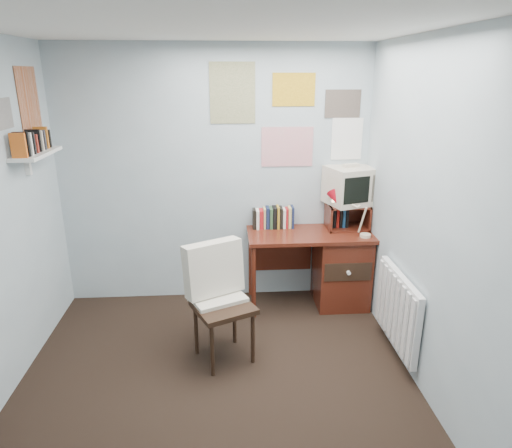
{
  "coord_description": "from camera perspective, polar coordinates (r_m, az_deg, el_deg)",
  "views": [
    {
      "loc": [
        0.09,
        -2.62,
        2.24
      ],
      "look_at": [
        0.34,
        0.92,
        1.05
      ],
      "focal_mm": 32.0,
      "sensor_mm": 36.0,
      "label": 1
    }
  ],
  "objects": [
    {
      "name": "ceiling",
      "position": [
        2.64,
        -6.53,
        24.08
      ],
      "size": [
        3.0,
        3.5,
        0.02
      ],
      "primitive_type": "cube",
      "color": "white",
      "rests_on": "back_wall"
    },
    {
      "name": "crt_tv",
      "position": [
        4.52,
        11.66,
        4.95
      ],
      "size": [
        0.51,
        0.49,
        0.39
      ],
      "primitive_type": "cube",
      "rotation": [
        0.0,
        0.0,
        0.31
      ],
      "color": "beige",
      "rests_on": "tv_riser"
    },
    {
      "name": "desk_lamp",
      "position": [
        4.36,
        13.68,
        0.74
      ],
      "size": [
        0.32,
        0.3,
        0.37
      ],
      "primitive_type": "cube",
      "rotation": [
        0.0,
        0.0,
        -0.34
      ],
      "color": "#B40C1C",
      "rests_on": "desk"
    },
    {
      "name": "back_wall",
      "position": [
        4.49,
        -5.1,
        5.71
      ],
      "size": [
        3.0,
        0.02,
        2.5
      ],
      "primitive_type": "cube",
      "color": "#ADBEC6",
      "rests_on": "ground"
    },
    {
      "name": "desk",
      "position": [
        4.62,
        9.88,
        -5.14
      ],
      "size": [
        1.2,
        0.55,
        0.76
      ],
      "color": "#5E2315",
      "rests_on": "ground"
    },
    {
      "name": "book_row",
      "position": [
        4.53,
        3.38,
        0.91
      ],
      "size": [
        0.6,
        0.14,
        0.22
      ],
      "primitive_type": "cube",
      "color": "#5E2315",
      "rests_on": "desk"
    },
    {
      "name": "radiator",
      "position": [
        3.91,
        17.3,
        -10.14
      ],
      "size": [
        0.09,
        0.8,
        0.6
      ],
      "primitive_type": "cube",
      "color": "white",
      "rests_on": "right_wall"
    },
    {
      "name": "right_wall",
      "position": [
        3.14,
        22.92,
        -1.36
      ],
      "size": [
        0.02,
        3.5,
        2.5
      ],
      "primitive_type": "cube",
      "color": "#ADBEC6",
      "rests_on": "ground"
    },
    {
      "name": "desk_chair",
      "position": [
        3.68,
        -4.11,
        -10.34
      ],
      "size": [
        0.62,
        0.61,
        0.93
      ],
      "primitive_type": "cube",
      "rotation": [
        0.0,
        0.0,
        0.43
      ],
      "color": "black",
      "rests_on": "ground"
    },
    {
      "name": "wall_shelf",
      "position": [
        4.06,
        -25.77,
        7.93
      ],
      "size": [
        0.2,
        0.62,
        0.24
      ],
      "primitive_type": "cube",
      "color": "white",
      "rests_on": "left_wall"
    },
    {
      "name": "ground",
      "position": [
        3.45,
        -4.91,
        -22.01
      ],
      "size": [
        3.5,
        3.5,
        0.0
      ],
      "primitive_type": "plane",
      "color": "black",
      "rests_on": "ground"
    },
    {
      "name": "posters_left",
      "position": [
        4.05,
        -27.8,
        13.09
      ],
      "size": [
        0.01,
        0.7,
        0.6
      ],
      "primitive_type": "cube",
      "color": "white",
      "rests_on": "left_wall"
    },
    {
      "name": "tv_riser",
      "position": [
        4.59,
        11.33,
        0.98
      ],
      "size": [
        0.4,
        0.3,
        0.25
      ],
      "primitive_type": "cube",
      "color": "#5E2315",
      "rests_on": "desk"
    },
    {
      "name": "posters_back",
      "position": [
        4.43,
        4.01,
        13.44
      ],
      "size": [
        1.2,
        0.01,
        0.9
      ],
      "primitive_type": "cube",
      "color": "white",
      "rests_on": "back_wall"
    }
  ]
}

